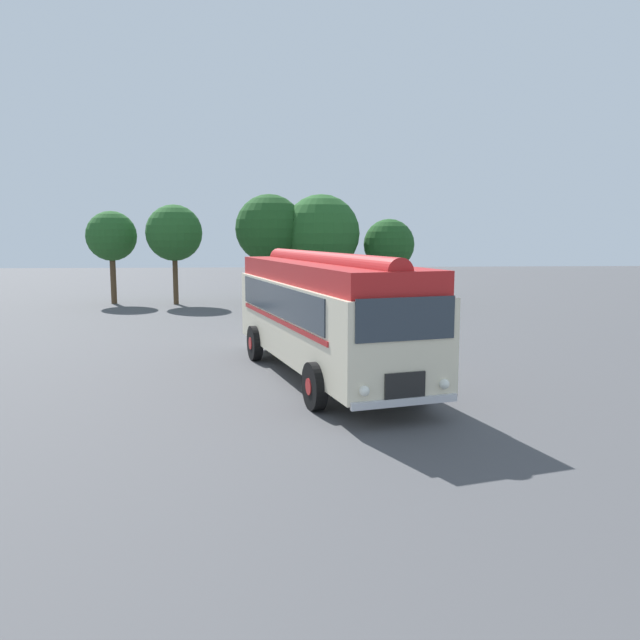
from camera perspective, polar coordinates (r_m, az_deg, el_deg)
The scene contains 9 objects.
ground_plane at distance 17.93m, azimuth 2.89°, elevation -4.93°, with size 120.00×120.00×0.00m, color #474749.
vintage_bus at distance 17.23m, azimuth 0.35°, elevation 0.95°, with size 5.00×10.38×3.49m.
car_near_left at distance 30.70m, azimuth -2.45°, elevation 1.98°, with size 2.28×4.35×1.66m.
car_mid_left at distance 31.30m, azimuth 2.44°, elevation 2.09°, with size 2.00×4.22×1.66m.
tree_far_left at distance 37.87m, azimuth -18.53°, elevation 7.40°, with size 2.84×2.84×5.31m.
tree_left_of_centre at distance 36.62m, azimuth -13.09°, elevation 7.70°, with size 3.18×3.18×5.66m.
tree_centre at distance 36.32m, azimuth -4.37°, elevation 8.36°, with size 4.01×3.92×6.27m.
tree_right_of_centre at distance 36.33m, azimuth 0.16°, elevation 7.97°, with size 4.47×4.47×6.28m.
tree_far_right at distance 36.71m, azimuth 6.22°, elevation 6.85°, with size 2.96×2.96×4.88m.
Camera 1 is at (-2.09, -17.36, 3.94)m, focal length 35.00 mm.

